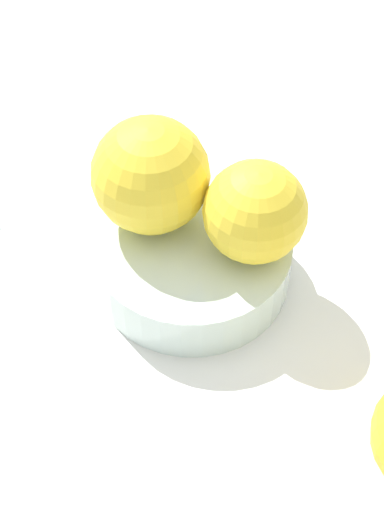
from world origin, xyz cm
name	(u,v)px	position (x,y,z in cm)	size (l,w,h in cm)	color
ground_plane	(192,284)	(0.00, 0.00, -1.00)	(110.00, 110.00, 2.00)	white
fruit_bowl	(192,260)	(0.00, 0.00, 1.86)	(14.38, 14.38, 3.92)	silver
orange_in_bowl_0	(151,175)	(-3.53, -1.35, 8.09)	(8.33, 8.33, 8.33)	yellow
orange_in_bowl_1	(255,212)	(2.37, 3.54, 7.49)	(7.14, 7.14, 7.14)	yellow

